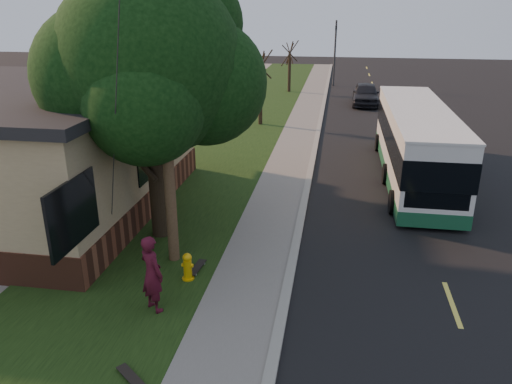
{
  "coord_description": "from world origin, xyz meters",
  "views": [
    {
      "loc": [
        0.99,
        -10.93,
        6.8
      ],
      "look_at": [
        -1.28,
        2.88,
        1.5
      ],
      "focal_mm": 35.0,
      "sensor_mm": 36.0,
      "label": 1
    }
  ],
  "objects_px": {
    "utility_pole": "(164,96)",
    "bare_tree_far": "(290,67)",
    "skateboarder": "(152,274)",
    "leafy_tree": "(152,66)",
    "skateboard_main": "(197,267)",
    "transit_bus": "(415,141)",
    "dumpster": "(104,176)",
    "skateboard_spare": "(131,377)",
    "traffic_signal": "(335,49)",
    "fire_hydrant": "(188,267)",
    "bare_tree_near": "(260,89)",
    "distant_car": "(366,94)"
  },
  "relations": [
    {
      "from": "utility_pole",
      "to": "bare_tree_far",
      "type": "height_order",
      "value": "utility_pole"
    },
    {
      "from": "skateboarder",
      "to": "bare_tree_far",
      "type": "bearing_deg",
      "value": -54.38
    },
    {
      "from": "utility_pole",
      "to": "leafy_tree",
      "type": "relative_size",
      "value": 1.16
    },
    {
      "from": "bare_tree_far",
      "to": "skateboarder",
      "type": "bearing_deg",
      "value": -89.98
    },
    {
      "from": "leafy_tree",
      "to": "skateboarder",
      "type": "relative_size",
      "value": 4.14
    },
    {
      "from": "bare_tree_far",
      "to": "skateboard_main",
      "type": "height_order",
      "value": "bare_tree_far"
    },
    {
      "from": "transit_bus",
      "to": "dumpster",
      "type": "xyz_separation_m",
      "value": [
        -11.82,
        -3.64,
        -0.9
      ]
    },
    {
      "from": "transit_bus",
      "to": "skateboard_spare",
      "type": "xyz_separation_m",
      "value": [
        -6.81,
        -13.24,
        -1.44
      ]
    },
    {
      "from": "skateboarder",
      "to": "dumpster",
      "type": "height_order",
      "value": "skateboarder"
    },
    {
      "from": "traffic_signal",
      "to": "transit_bus",
      "type": "relative_size",
      "value": 0.51
    },
    {
      "from": "leafy_tree",
      "to": "transit_bus",
      "type": "bearing_deg",
      "value": 39.21
    },
    {
      "from": "transit_bus",
      "to": "skateboard_main",
      "type": "relative_size",
      "value": 12.01
    },
    {
      "from": "fire_hydrant",
      "to": "skateboard_spare",
      "type": "xyz_separation_m",
      "value": [
        -0.01,
        -3.77,
        -0.3
      ]
    },
    {
      "from": "leafy_tree",
      "to": "bare_tree_near",
      "type": "bearing_deg",
      "value": 87.5
    },
    {
      "from": "skateboard_main",
      "to": "distant_car",
      "type": "height_order",
      "value": "distant_car"
    },
    {
      "from": "traffic_signal",
      "to": "skateboarder",
      "type": "height_order",
      "value": "traffic_signal"
    },
    {
      "from": "traffic_signal",
      "to": "dumpster",
      "type": "relative_size",
      "value": 3.52
    },
    {
      "from": "skateboarder",
      "to": "skateboard_main",
      "type": "xyz_separation_m",
      "value": [
        0.49,
        1.95,
        -0.88
      ]
    },
    {
      "from": "dumpster",
      "to": "utility_pole",
      "type": "bearing_deg",
      "value": -48.22
    },
    {
      "from": "fire_hydrant",
      "to": "leafy_tree",
      "type": "height_order",
      "value": "leafy_tree"
    },
    {
      "from": "utility_pole",
      "to": "transit_bus",
      "type": "distance_m",
      "value": 11.73
    },
    {
      "from": "bare_tree_far",
      "to": "bare_tree_near",
      "type": "bearing_deg",
      "value": -92.39
    },
    {
      "from": "traffic_signal",
      "to": "transit_bus",
      "type": "distance_m",
      "value": 24.86
    },
    {
      "from": "bare_tree_near",
      "to": "utility_pole",
      "type": "bearing_deg",
      "value": -89.34
    },
    {
      "from": "traffic_signal",
      "to": "dumpster",
      "type": "xyz_separation_m",
      "value": [
        -8.13,
        -28.17,
        -2.5
      ]
    },
    {
      "from": "utility_pole",
      "to": "distant_car",
      "type": "relative_size",
      "value": 2.0
    },
    {
      "from": "leafy_tree",
      "to": "dumpster",
      "type": "bearing_deg",
      "value": 137.36
    },
    {
      "from": "fire_hydrant",
      "to": "transit_bus",
      "type": "relative_size",
      "value": 0.07
    },
    {
      "from": "distant_car",
      "to": "skateboard_main",
      "type": "bearing_deg",
      "value": -100.89
    },
    {
      "from": "bare_tree_far",
      "to": "transit_bus",
      "type": "relative_size",
      "value": 0.37
    },
    {
      "from": "traffic_signal",
      "to": "bare_tree_far",
      "type": "bearing_deg",
      "value": -131.19
    },
    {
      "from": "skateboarder",
      "to": "dumpster",
      "type": "bearing_deg",
      "value": -21.85
    },
    {
      "from": "transit_bus",
      "to": "skateboarder",
      "type": "distance_m",
      "value": 13.08
    },
    {
      "from": "bare_tree_far",
      "to": "dumpster",
      "type": "distance_m",
      "value": 24.64
    },
    {
      "from": "bare_tree_near",
      "to": "distant_car",
      "type": "height_order",
      "value": "bare_tree_near"
    },
    {
      "from": "skateboard_spare",
      "to": "skateboarder",
      "type": "bearing_deg",
      "value": 99.15
    },
    {
      "from": "distant_car",
      "to": "skateboarder",
      "type": "bearing_deg",
      "value": -101.03
    },
    {
      "from": "dumpster",
      "to": "distant_car",
      "type": "distance_m",
      "value": 22.36
    },
    {
      "from": "fire_hydrant",
      "to": "skateboarder",
      "type": "relative_size",
      "value": 0.39
    },
    {
      "from": "skateboard_spare",
      "to": "utility_pole",
      "type": "bearing_deg",
      "value": 98.29
    },
    {
      "from": "skateboard_main",
      "to": "bare_tree_near",
      "type": "bearing_deg",
      "value": 93.27
    },
    {
      "from": "transit_bus",
      "to": "skateboard_spare",
      "type": "relative_size",
      "value": 14.1
    },
    {
      "from": "skateboard_main",
      "to": "traffic_signal",
      "type": "bearing_deg",
      "value": 84.88
    },
    {
      "from": "transit_bus",
      "to": "skateboarder",
      "type": "xyz_separation_m",
      "value": [
        -7.18,
        -10.91,
        -0.56
      ]
    },
    {
      "from": "skateboard_main",
      "to": "fire_hydrant",
      "type": "bearing_deg",
      "value": -101.16
    },
    {
      "from": "skateboard_spare",
      "to": "dumpster",
      "type": "bearing_deg",
      "value": 117.59
    },
    {
      "from": "bare_tree_far",
      "to": "fire_hydrant",
      "type": "bearing_deg",
      "value": -89.24
    },
    {
      "from": "leafy_tree",
      "to": "bare_tree_far",
      "type": "distance_m",
      "value": 27.56
    },
    {
      "from": "bare_tree_far",
      "to": "skateboard_main",
      "type": "distance_m",
      "value": 29.56
    },
    {
      "from": "traffic_signal",
      "to": "fire_hydrant",
      "type": "bearing_deg",
      "value": -95.21
    }
  ]
}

